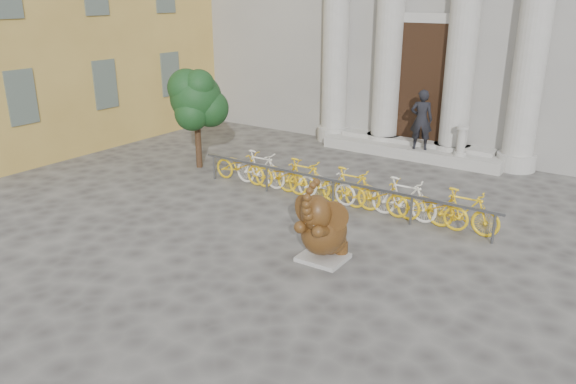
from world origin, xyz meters
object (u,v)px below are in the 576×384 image
Objects in this scene: bike_rack at (338,185)px; tree at (196,99)px; elephant_statue at (323,230)px; pedestrian at (421,120)px.

bike_rack is 2.74× the size of tree.
elephant_statue is 7.39m from tree.
bike_rack is 5.02m from pedestrian.
elephant_statue is 0.22× the size of bike_rack.
elephant_statue is 8.04m from pedestrian.
elephant_statue is at bearing -65.76° from bike_rack.
bike_rack is 5.34m from tree.
tree reaches higher than elephant_statue.
pedestrian is at bearing 97.35° from elephant_statue.
pedestrian is at bearing 41.02° from tree.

